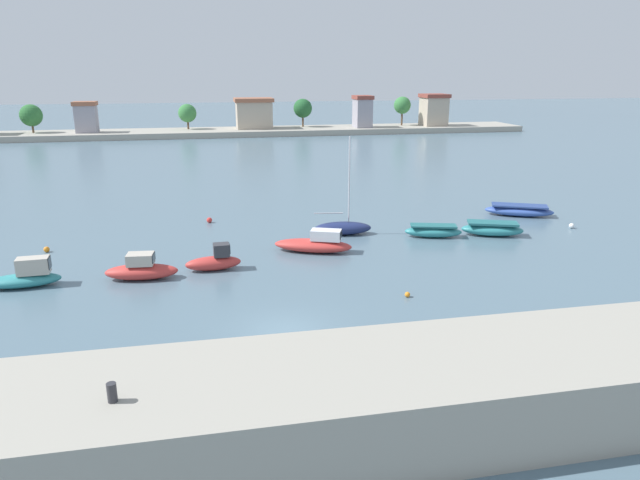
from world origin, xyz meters
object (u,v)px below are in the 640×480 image
at_px(mooring_bollard, 112,392).
at_px(moored_boat_7, 519,211).
at_px(moored_boat_5, 433,231).
at_px(mooring_buoy_2, 572,226).
at_px(moored_boat_6, 492,229).
at_px(moored_boat_3, 315,244).
at_px(moored_boat_4, 343,228).
at_px(moored_boat_1, 141,270).
at_px(moored_boat_2, 215,261).
at_px(moored_boat_0, 25,277).
at_px(mooring_buoy_3, 209,220).
at_px(mooring_buoy_0, 47,249).
at_px(mooring_buoy_1, 407,295).

distance_m(mooring_bollard, moored_boat_7, 39.50).
height_order(moored_boat_5, mooring_buoy_2, moored_boat_5).
height_order(moored_boat_5, moored_boat_7, moored_boat_7).
height_order(moored_boat_7, mooring_buoy_2, moored_boat_7).
bearing_deg(moored_boat_6, moored_boat_3, -154.97).
xyz_separation_m(mooring_bollard, moored_boat_4, (12.81, 24.51, -2.41)).
relative_size(moored_boat_3, moored_boat_6, 1.16).
bearing_deg(moored_boat_4, moored_boat_3, -120.02).
relative_size(moored_boat_1, moored_boat_2, 1.26).
relative_size(moored_boat_2, moored_boat_7, 0.59).
relative_size(moored_boat_1, moored_boat_7, 0.74).
distance_m(moored_boat_0, mooring_buoy_3, 16.06).
height_order(moored_boat_4, mooring_buoy_0, moored_boat_4).
relative_size(moored_boat_0, mooring_buoy_0, 10.71).
height_order(moored_boat_1, mooring_buoy_0, moored_boat_1).
height_order(mooring_buoy_1, mooring_buoy_2, mooring_buoy_2).
bearing_deg(moored_boat_2, moored_boat_6, 6.94).
height_order(moored_boat_2, mooring_buoy_0, moored_boat_2).
relative_size(mooring_bollard, mooring_buoy_1, 2.00).
distance_m(moored_boat_7, mooring_buoy_1, 21.60).
bearing_deg(moored_boat_0, mooring_bollard, -71.09).
distance_m(mooring_bollard, moored_boat_1, 17.82).
xyz_separation_m(moored_boat_3, moored_boat_6, (13.59, 1.26, -0.06)).
xyz_separation_m(mooring_bollard, mooring_buoy_3, (3.11, 29.92, -2.71)).
height_order(mooring_bollard, moored_boat_5, mooring_bollard).
distance_m(moored_boat_1, moored_boat_5, 20.69).
relative_size(moored_boat_5, mooring_buoy_0, 11.16).
relative_size(moored_boat_0, mooring_buoy_3, 9.56).
height_order(moored_boat_4, moored_boat_5, moored_boat_4).
bearing_deg(moored_boat_3, moored_boat_2, -139.60).
xyz_separation_m(moored_boat_1, moored_boat_4, (13.79, 6.88, -0.06)).
distance_m(moored_boat_2, moored_boat_5, 16.39).
bearing_deg(moored_boat_5, moored_boat_3, -153.50).
distance_m(moored_boat_2, moored_boat_3, 7.11).
bearing_deg(mooring_buoy_3, moored_boat_7, -6.36).
xyz_separation_m(moored_boat_0, moored_boat_6, (30.84, 4.32, -0.08)).
distance_m(moored_boat_2, mooring_buoy_0, 12.46).
relative_size(moored_boat_7, mooring_buoy_3, 13.28).
xyz_separation_m(moored_boat_0, moored_boat_4, (20.10, 6.82, -0.06)).
distance_m(moored_boat_4, moored_boat_6, 11.03).
bearing_deg(moored_boat_3, mooring_buoy_0, -169.97).
bearing_deg(moored_boat_4, mooring_buoy_1, -80.61).
bearing_deg(mooring_buoy_3, moored_boat_1, -108.43).
relative_size(mooring_bollard, moored_boat_4, 0.08).
height_order(moored_boat_1, mooring_buoy_1, moored_boat_1).
xyz_separation_m(moored_boat_4, mooring_buoy_2, (17.76, -1.89, -0.32)).
bearing_deg(mooring_buoy_3, mooring_bollard, -95.93).
xyz_separation_m(moored_boat_6, moored_boat_7, (5.10, 5.07, -0.04)).
bearing_deg(moored_boat_6, mooring_buoy_1, -115.56).
xyz_separation_m(moored_boat_5, moored_boat_6, (4.43, -0.49, 0.05)).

